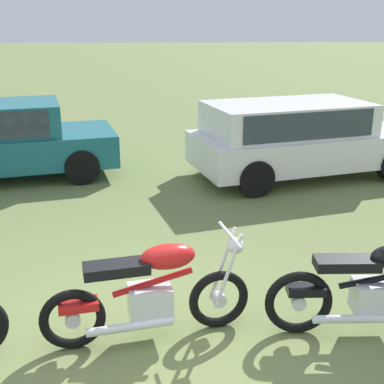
% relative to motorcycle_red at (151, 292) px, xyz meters
% --- Properties ---
extents(ground_plane, '(120.00, 120.00, 0.00)m').
position_rel_motorcycle_red_xyz_m(ground_plane, '(-0.05, -0.25, -0.48)').
color(ground_plane, olive).
extents(motorcycle_red, '(1.99, 0.80, 1.02)m').
position_rel_motorcycle_red_xyz_m(motorcycle_red, '(0.00, 0.00, 0.00)').
color(motorcycle_red, black).
rests_on(motorcycle_red, ground).
extents(motorcycle_black, '(2.07, 0.64, 1.02)m').
position_rel_motorcycle_red_xyz_m(motorcycle_black, '(2.15, -0.03, -0.01)').
color(motorcycle_black, black).
rests_on(motorcycle_black, ground).
extents(car_white, '(4.55, 2.88, 1.43)m').
position_rel_motorcycle_red_xyz_m(car_white, '(2.63, 5.22, 0.35)').
color(car_white, silver).
rests_on(car_white, ground).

